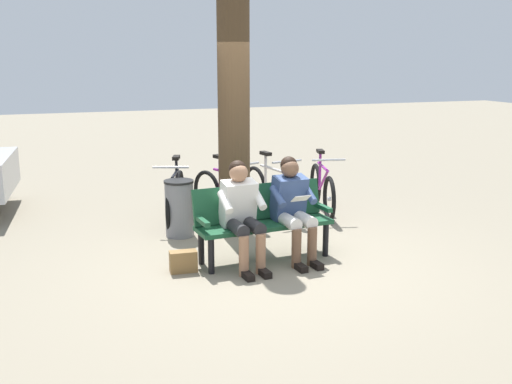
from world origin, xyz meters
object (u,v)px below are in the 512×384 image
object	(u,v)px
tree_trunk	(234,90)
bicycle_silver	(272,192)
bicycle_orange	(176,198)
person_reading	(293,204)
handbag	(183,261)
litter_bin	(179,208)
bicycle_purple	(322,189)
person_companion	(242,209)
bicycle_blue	(227,196)
bench	(262,216)

from	to	relation	value
tree_trunk	bicycle_silver	distance (m)	1.87
bicycle_silver	bicycle_orange	bearing A→B (deg)	-103.25
person_reading	handbag	size ratio (longest dim) A/B	4.00
litter_bin	bicycle_orange	distance (m)	0.66
person_reading	bicycle_orange	size ratio (longest dim) A/B	0.75
person_reading	bicycle_orange	distance (m)	2.23
bicycle_purple	bicycle_silver	size ratio (longest dim) A/B	0.99
person_reading	person_companion	world-z (taller)	same
person_reading	bicycle_silver	world-z (taller)	person_reading
litter_bin	bicycle_purple	xyz separation A→B (m)	(-2.30, -0.48, -0.02)
person_reading	bicycle_blue	size ratio (longest dim) A/B	0.75
person_companion	handbag	bearing A→B (deg)	-7.13
bench	tree_trunk	bearing A→B (deg)	-94.60
litter_bin	bicycle_blue	bearing A→B (deg)	-147.70
person_reading	tree_trunk	xyz separation A→B (m)	(0.32, -1.22, 1.24)
bicycle_purple	bicycle_blue	world-z (taller)	same
bicycle_blue	handbag	bearing A→B (deg)	-50.30
person_reading	handbag	xyz separation A→B (m)	(1.31, 0.01, -0.54)
litter_bin	bicycle_silver	world-z (taller)	bicycle_silver
bicycle_purple	bicycle_silver	bearing A→B (deg)	-82.92
handbag	person_companion	bearing A→B (deg)	177.18
person_companion	litter_bin	world-z (taller)	person_companion
bicycle_blue	person_reading	bearing A→B (deg)	-13.07
person_companion	bicycle_purple	xyz separation A→B (m)	(-1.89, -1.85, -0.30)
handbag	bicycle_purple	bearing A→B (deg)	-144.59
person_companion	tree_trunk	bearing A→B (deg)	-108.26
handbag	bicycle_orange	size ratio (longest dim) A/B	0.19
bench	bicycle_blue	bearing A→B (deg)	-97.50
bench	bicycle_purple	xyz separation A→B (m)	(-1.58, -1.67, -0.15)
litter_bin	bicycle_orange	xyz separation A→B (m)	(-0.09, -0.65, -0.02)
person_companion	bicycle_blue	size ratio (longest dim) A/B	0.75
bicycle_purple	bicycle_silver	world-z (taller)	same
person_companion	bicycle_blue	distance (m)	1.96
person_reading	handbag	world-z (taller)	person_reading
litter_bin	bicycle_silver	xyz separation A→B (m)	(-1.52, -0.57, -0.02)
litter_bin	person_reading	bearing A→B (deg)	128.26
bench	litter_bin	size ratio (longest dim) A/B	2.17
tree_trunk	person_reading	bearing A→B (deg)	104.94
bicycle_orange	person_companion	bearing A→B (deg)	28.33
person_companion	handbag	distance (m)	0.86
handbag	litter_bin	world-z (taller)	litter_bin
litter_bin	bicycle_blue	distance (m)	0.96
person_reading	bicycle_orange	bearing A→B (deg)	-68.46
person_companion	bench	bearing A→B (deg)	-152.98
bicycle_purple	bicycle_blue	distance (m)	1.49
bench	litter_bin	bearing A→B (deg)	-63.17
person_companion	tree_trunk	xyz separation A→B (m)	(-0.31, -1.26, 1.24)
bench	bicycle_purple	distance (m)	2.30
person_companion	bicycle_purple	distance (m)	2.67
bicycle_purple	bicycle_blue	size ratio (longest dim) A/B	1.03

